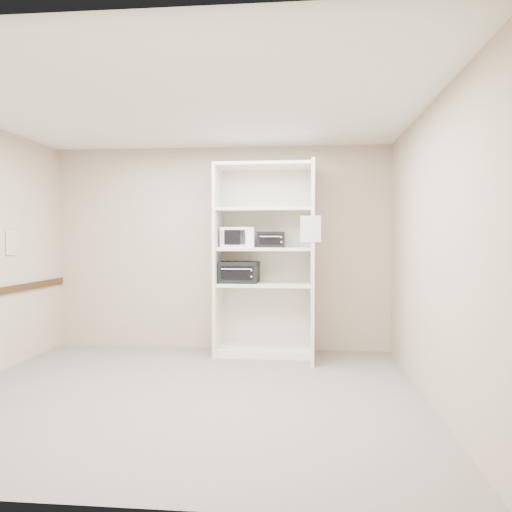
# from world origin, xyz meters

# --- Properties ---
(floor) EXTENTS (4.50, 4.00, 0.01)m
(floor) POSITION_xyz_m (0.00, 0.00, 0.00)
(floor) COLOR slate
(floor) RESTS_ON ground
(ceiling) EXTENTS (4.50, 4.00, 0.01)m
(ceiling) POSITION_xyz_m (0.00, 0.00, 2.70)
(ceiling) COLOR white
(wall_back) EXTENTS (4.50, 0.02, 2.70)m
(wall_back) POSITION_xyz_m (0.00, 2.00, 1.35)
(wall_back) COLOR #B5A28E
(wall_back) RESTS_ON ground
(wall_front) EXTENTS (4.50, 0.02, 2.70)m
(wall_front) POSITION_xyz_m (0.00, -2.00, 1.35)
(wall_front) COLOR #B5A28E
(wall_front) RESTS_ON ground
(wall_right) EXTENTS (0.02, 4.00, 2.70)m
(wall_right) POSITION_xyz_m (2.25, 0.00, 1.35)
(wall_right) COLOR #B5A28E
(wall_right) RESTS_ON ground
(shelving_unit) EXTENTS (1.24, 0.92, 2.42)m
(shelving_unit) POSITION_xyz_m (0.67, 1.70, 1.13)
(shelving_unit) COLOR white
(shelving_unit) RESTS_ON floor
(microwave) EXTENTS (0.45, 0.35, 0.26)m
(microwave) POSITION_xyz_m (0.27, 1.70, 1.50)
(microwave) COLOR white
(microwave) RESTS_ON shelving_unit
(toaster_oven_upper) EXTENTS (0.36, 0.28, 0.20)m
(toaster_oven_upper) POSITION_xyz_m (0.70, 1.75, 1.47)
(toaster_oven_upper) COLOR black
(toaster_oven_upper) RESTS_ON shelving_unit
(toaster_oven_lower) EXTENTS (0.50, 0.38, 0.27)m
(toaster_oven_lower) POSITION_xyz_m (0.30, 1.66, 1.06)
(toaster_oven_lower) COLOR black
(toaster_oven_lower) RESTS_ON shelving_unit
(paper_sign) EXTENTS (0.23, 0.01, 0.29)m
(paper_sign) POSITION_xyz_m (1.19, 1.07, 1.59)
(paper_sign) COLOR white
(paper_sign) RESTS_ON shelving_unit
(wall_poster) EXTENTS (0.01, 0.20, 0.28)m
(wall_poster) POSITION_xyz_m (-2.24, 0.83, 1.43)
(wall_poster) COLOR silver
(wall_poster) RESTS_ON wall_left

